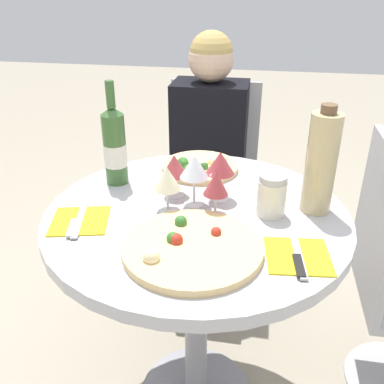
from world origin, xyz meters
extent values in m
cylinder|color=gray|center=(0.00, 0.00, 0.38)|extent=(0.07, 0.07, 0.71)
cylinder|color=#B7B7BC|center=(0.00, 0.00, 0.76)|extent=(0.86, 0.86, 0.04)
cylinder|color=#ADADB2|center=(-0.07, 0.75, 0.01)|extent=(0.38, 0.38, 0.01)
cylinder|color=#ADADB2|center=(-0.07, 0.75, 0.21)|extent=(0.06, 0.06, 0.42)
cube|color=#ADADB2|center=(-0.07, 0.75, 0.43)|extent=(0.43, 0.43, 0.03)
cube|color=#ADADB2|center=(-0.07, 0.95, 0.69)|extent=(0.43, 0.02, 0.48)
cube|color=black|center=(-0.07, 0.58, 0.22)|extent=(0.27, 0.33, 0.45)
cube|color=black|center=(-0.07, 0.75, 0.71)|extent=(0.32, 0.21, 0.52)
sphere|color=#DBB293|center=(-0.07, 0.75, 1.06)|extent=(0.19, 0.19, 0.19)
sphere|color=tan|center=(-0.07, 0.75, 1.09)|extent=(0.18, 0.18, 0.18)
cube|color=#ADADB2|center=(0.54, 0.18, 0.69)|extent=(0.02, 0.43, 0.48)
cylinder|color=#E5C17F|center=(0.02, -0.20, 0.78)|extent=(0.34, 0.34, 0.02)
sphere|color=#336B28|center=(-0.02, -0.11, 0.80)|extent=(0.03, 0.03, 0.03)
sphere|color=#B22D1E|center=(-0.02, -0.19, 0.80)|extent=(0.03, 0.03, 0.03)
sphere|color=#B22D1E|center=(0.07, -0.14, 0.80)|extent=(0.03, 0.03, 0.03)
sphere|color=beige|center=(-0.06, -0.27, 0.80)|extent=(0.04, 0.04, 0.04)
sphere|color=#336B28|center=(-0.03, -0.19, 0.80)|extent=(0.03, 0.03, 0.03)
cylinder|color=#E5C17F|center=(-0.04, 0.28, 0.78)|extent=(0.26, 0.26, 0.02)
sphere|color=#336B28|center=(-0.09, 0.26, 0.80)|extent=(0.03, 0.03, 0.03)
sphere|color=beige|center=(-0.03, 0.26, 0.80)|extent=(0.04, 0.04, 0.04)
sphere|color=#336B28|center=(-0.06, 0.21, 0.80)|extent=(0.04, 0.04, 0.04)
sphere|color=beige|center=(0.03, 0.32, 0.80)|extent=(0.04, 0.04, 0.04)
sphere|color=beige|center=(0.00, 0.30, 0.80)|extent=(0.03, 0.03, 0.03)
sphere|color=#336B28|center=(-0.02, 0.25, 0.80)|extent=(0.04, 0.04, 0.04)
sphere|color=#336B28|center=(-0.09, 0.27, 0.80)|extent=(0.04, 0.04, 0.04)
cylinder|color=#38602D|center=(-0.28, 0.14, 0.89)|extent=(0.07, 0.07, 0.22)
cone|color=#38602D|center=(-0.28, 0.14, 1.01)|extent=(0.07, 0.07, 0.02)
cylinder|color=#38602D|center=(-0.28, 0.14, 1.06)|extent=(0.03, 0.03, 0.08)
cylinder|color=silver|center=(-0.28, 0.14, 0.87)|extent=(0.07, 0.07, 0.07)
cylinder|color=tan|center=(0.33, 0.07, 0.91)|extent=(0.08, 0.08, 0.28)
cylinder|color=brown|center=(0.33, 0.07, 1.07)|extent=(0.04, 0.04, 0.02)
cylinder|color=silver|center=(0.20, 0.02, 0.82)|extent=(0.08, 0.08, 0.10)
cylinder|color=#B2B2B7|center=(0.20, 0.02, 0.88)|extent=(0.08, 0.08, 0.02)
cylinder|color=silver|center=(0.05, -0.01, 0.77)|extent=(0.06, 0.06, 0.00)
cylinder|color=silver|center=(0.05, -0.01, 0.81)|extent=(0.01, 0.01, 0.06)
cone|color=#9E383D|center=(0.05, -0.01, 0.87)|extent=(0.07, 0.07, 0.07)
cylinder|color=silver|center=(-0.08, -0.01, 0.77)|extent=(0.06, 0.06, 0.00)
cylinder|color=silver|center=(-0.08, -0.01, 0.81)|extent=(0.01, 0.01, 0.06)
cone|color=beige|center=(-0.08, -0.01, 0.87)|extent=(0.08, 0.08, 0.07)
cylinder|color=silver|center=(-0.01, 0.04, 0.77)|extent=(0.06, 0.06, 0.00)
cylinder|color=silver|center=(-0.01, 0.04, 0.82)|extent=(0.01, 0.01, 0.08)
cone|color=silver|center=(-0.01, 0.04, 0.89)|extent=(0.08, 0.08, 0.07)
cylinder|color=silver|center=(-0.08, 0.09, 0.77)|extent=(0.06, 0.06, 0.00)
cylinder|color=silver|center=(-0.08, 0.09, 0.81)|extent=(0.01, 0.01, 0.06)
cone|color=#9E383D|center=(-0.08, 0.09, 0.87)|extent=(0.08, 0.08, 0.06)
cylinder|color=silver|center=(0.05, 0.09, 0.77)|extent=(0.06, 0.06, 0.00)
cylinder|color=silver|center=(0.05, 0.09, 0.82)|extent=(0.01, 0.01, 0.08)
cone|color=#9E383D|center=(0.05, 0.09, 0.89)|extent=(0.08, 0.08, 0.07)
cube|color=yellow|center=(-0.30, -0.11, 0.78)|extent=(0.18, 0.18, 0.00)
cube|color=silver|center=(-0.30, -0.11, 0.78)|extent=(0.06, 0.19, 0.00)
cube|color=silver|center=(-0.30, -0.16, 0.78)|extent=(0.04, 0.09, 0.00)
cube|color=yellow|center=(0.27, -0.17, 0.78)|extent=(0.16, 0.16, 0.00)
cube|color=silver|center=(0.27, -0.17, 0.78)|extent=(0.04, 0.19, 0.00)
cube|color=black|center=(0.27, -0.22, 0.78)|extent=(0.03, 0.09, 0.00)
camera|label=1|loc=(0.17, -1.04, 1.37)|focal=40.00mm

